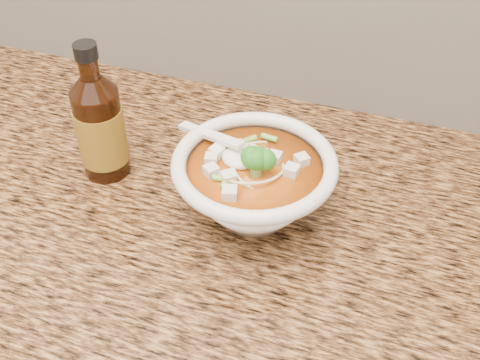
% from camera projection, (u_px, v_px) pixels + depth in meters
% --- Properties ---
extents(counter_slab, '(4.00, 0.68, 0.04)m').
position_uv_depth(counter_slab, '(124.00, 200.00, 0.89)').
color(counter_slab, '#A4713C').
rests_on(counter_slab, cabinet).
extents(soup_bowl, '(0.24, 0.22, 0.12)m').
position_uv_depth(soup_bowl, '(254.00, 186.00, 0.81)').
color(soup_bowl, white).
rests_on(soup_bowl, counter_slab).
extents(hot_sauce_bottle, '(0.08, 0.08, 0.21)m').
position_uv_depth(hot_sauce_bottle, '(100.00, 127.00, 0.86)').
color(hot_sauce_bottle, '#3C1908').
rests_on(hot_sauce_bottle, counter_slab).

